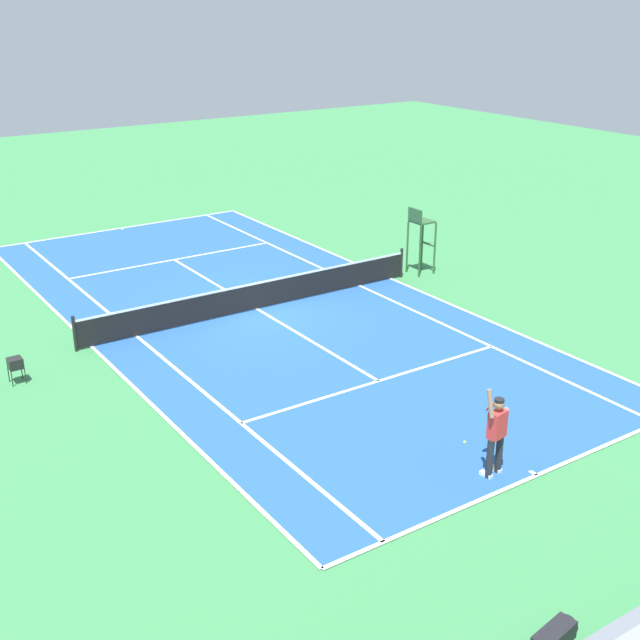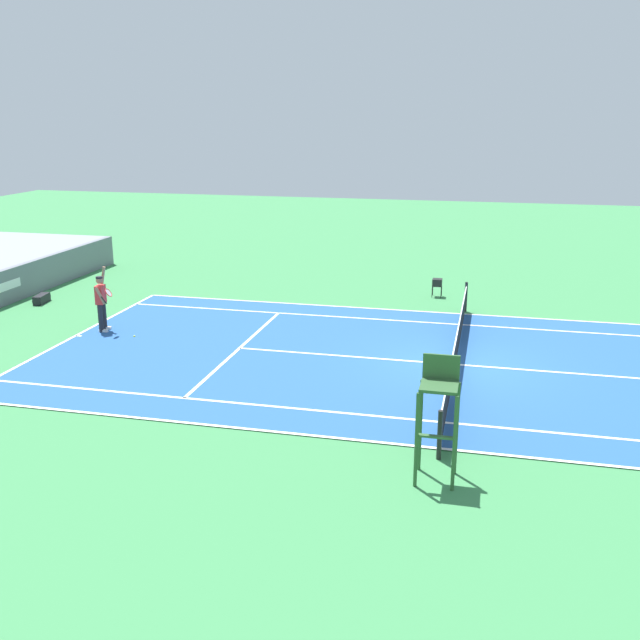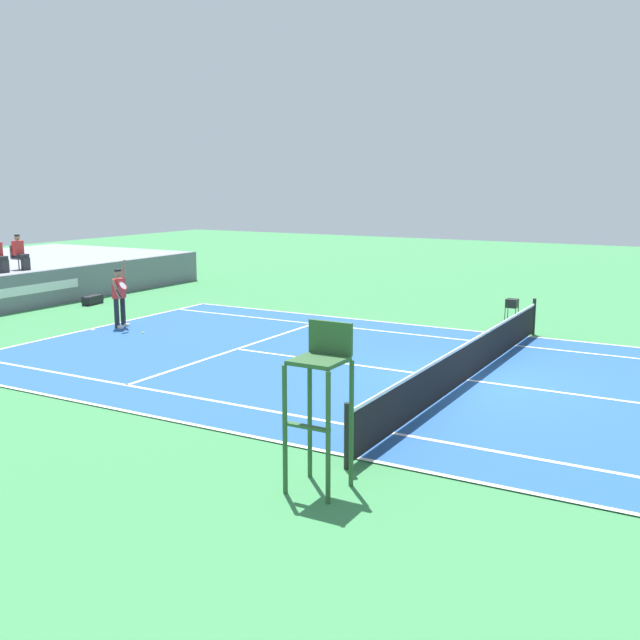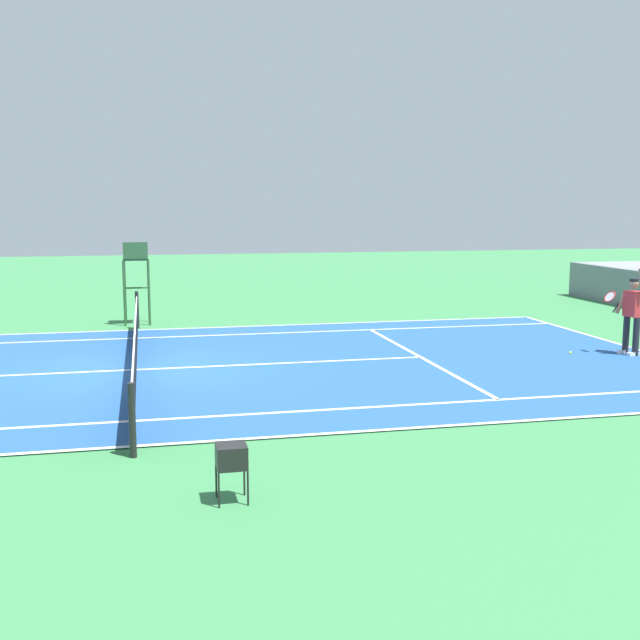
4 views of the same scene
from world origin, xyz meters
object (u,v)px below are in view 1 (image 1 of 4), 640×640
(ball_hopper, at_px, (15,363))
(tennis_player, at_px, (496,433))
(tennis_ball, at_px, (465,442))
(umpire_chair, at_px, (420,232))
(equipment_bag, at_px, (554,637))

(ball_hopper, bearing_deg, tennis_player, 125.15)
(tennis_ball, height_order, ball_hopper, ball_hopper)
(tennis_player, distance_m, ball_hopper, 12.43)
(tennis_ball, height_order, umpire_chair, umpire_chair)
(umpire_chair, relative_size, ball_hopper, 3.49)
(tennis_player, distance_m, umpire_chair, 13.60)
(tennis_ball, bearing_deg, ball_hopper, -49.53)
(tennis_player, distance_m, equipment_bag, 5.01)
(tennis_player, xyz_separation_m, umpire_chair, (-7.51, -11.32, 0.56))
(tennis_ball, bearing_deg, equipment_bag, 59.53)
(umpire_chair, distance_m, equipment_bag, 18.58)
(ball_hopper, bearing_deg, tennis_ball, 130.47)
(tennis_ball, relative_size, umpire_chair, 0.03)
(umpire_chair, relative_size, equipment_bag, 2.60)
(equipment_bag, bearing_deg, tennis_player, -123.97)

